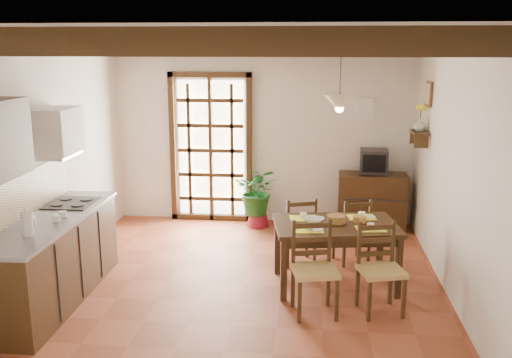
# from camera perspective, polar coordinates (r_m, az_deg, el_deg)

# --- Properties ---
(ground_plane) EXTENTS (5.00, 5.00, 0.00)m
(ground_plane) POSITION_cam_1_polar(r_m,az_deg,el_deg) (6.62, -1.23, -10.52)
(ground_plane) COLOR brown
(room_shell) EXTENTS (4.52, 5.02, 2.81)m
(room_shell) POSITION_cam_1_polar(r_m,az_deg,el_deg) (6.11, -1.32, 5.25)
(room_shell) COLOR silver
(room_shell) RESTS_ON ground_plane
(ceiling_beams) EXTENTS (4.50, 4.34, 0.20)m
(ceiling_beams) POSITION_cam_1_polar(r_m,az_deg,el_deg) (6.05, -1.36, 13.47)
(ceiling_beams) COLOR black
(ceiling_beams) RESTS_ON room_shell
(french_door) EXTENTS (1.26, 0.11, 2.32)m
(french_door) POSITION_cam_1_polar(r_m,az_deg,el_deg) (8.72, -4.53, 3.38)
(french_door) COLOR white
(french_door) RESTS_ON ground_plane
(kitchen_counter) EXTENTS (0.64, 2.25, 1.38)m
(kitchen_counter) POSITION_cam_1_polar(r_m,az_deg,el_deg) (6.43, -19.66, -7.49)
(kitchen_counter) COLOR #352210
(kitchen_counter) RESTS_ON ground_plane
(range_hood) EXTENTS (0.38, 0.60, 0.54)m
(range_hood) POSITION_cam_1_polar(r_m,az_deg,el_deg) (6.65, -19.24, 4.45)
(range_hood) COLOR white
(range_hood) RESTS_ON room_shell
(counter_items) EXTENTS (0.50, 1.43, 0.25)m
(counter_items) POSITION_cam_1_polar(r_m,az_deg,el_deg) (6.36, -19.66, -3.11)
(counter_items) COLOR black
(counter_items) RESTS_ON kitchen_counter
(dining_table) EXTENTS (1.46, 1.06, 0.73)m
(dining_table) POSITION_cam_1_polar(r_m,az_deg,el_deg) (6.45, 7.97, -5.22)
(dining_table) COLOR #342111
(dining_table) RESTS_ON ground_plane
(chair_near_left) EXTENTS (0.52, 0.50, 0.95)m
(chair_near_left) POSITION_cam_1_polar(r_m,az_deg,el_deg) (5.88, 5.83, -10.59)
(chair_near_left) COLOR tan
(chair_near_left) RESTS_ON ground_plane
(chair_near_right) EXTENTS (0.51, 0.50, 0.92)m
(chair_near_right) POSITION_cam_1_polar(r_m,az_deg,el_deg) (6.02, 12.28, -10.36)
(chair_near_right) COLOR tan
(chair_near_right) RESTS_ON ground_plane
(chair_far_left) EXTENTS (0.50, 0.48, 0.86)m
(chair_far_left) POSITION_cam_1_polar(r_m,az_deg,el_deg) (7.16, 4.20, -6.33)
(chair_far_left) COLOR tan
(chair_far_left) RESTS_ON ground_plane
(chair_far_right) EXTENTS (0.50, 0.49, 0.84)m
(chair_far_right) POSITION_cam_1_polar(r_m,az_deg,el_deg) (7.27, 9.52, -6.23)
(chair_far_right) COLOR tan
(chair_far_right) RESTS_ON ground_plane
(table_setting) EXTENTS (0.98, 0.65, 0.09)m
(table_setting) POSITION_cam_1_polar(r_m,az_deg,el_deg) (6.42, 8.00, -4.35)
(table_setting) COLOR #FCFD28
(table_setting) RESTS_ON dining_table
(table_bowl) EXTENTS (0.28, 0.28, 0.05)m
(table_bowl) POSITION_cam_1_polar(r_m,az_deg,el_deg) (6.41, 5.81, -4.12)
(table_bowl) COLOR white
(table_bowl) RESTS_ON dining_table
(sideboard) EXTENTS (1.00, 0.48, 0.84)m
(sideboard) POSITION_cam_1_polar(r_m,az_deg,el_deg) (8.58, 11.51, -2.22)
(sideboard) COLOR #352210
(sideboard) RESTS_ON ground_plane
(crt_tv) EXTENTS (0.42, 0.40, 0.34)m
(crt_tv) POSITION_cam_1_polar(r_m,az_deg,el_deg) (8.43, 11.70, 1.75)
(crt_tv) COLOR black
(crt_tv) RESTS_ON sideboard
(fuse_box) EXTENTS (0.25, 0.03, 0.32)m
(fuse_box) POSITION_cam_1_polar(r_m,az_deg,el_deg) (8.57, 10.87, 6.88)
(fuse_box) COLOR white
(fuse_box) RESTS_ON room_shell
(plant_pot) EXTENTS (0.34, 0.34, 0.21)m
(plant_pot) POSITION_cam_1_polar(r_m,az_deg,el_deg) (8.61, 0.20, -4.01)
(plant_pot) COLOR maroon
(plant_pot) RESTS_ON ground_plane
(potted_plant) EXTENTS (1.84, 1.62, 1.90)m
(potted_plant) POSITION_cam_1_polar(r_m,az_deg,el_deg) (8.49, 0.20, -1.04)
(potted_plant) COLOR #144C19
(potted_plant) RESTS_ON ground_plane
(wall_shelf) EXTENTS (0.20, 0.42, 0.20)m
(wall_shelf) POSITION_cam_1_polar(r_m,az_deg,el_deg) (7.82, 16.02, 4.24)
(wall_shelf) COLOR #352210
(wall_shelf) RESTS_ON room_shell
(shelf_vase) EXTENTS (0.15, 0.15, 0.15)m
(shelf_vase) POSITION_cam_1_polar(r_m,az_deg,el_deg) (7.80, 16.08, 5.25)
(shelf_vase) COLOR #B2BFB2
(shelf_vase) RESTS_ON wall_shelf
(shelf_flowers) EXTENTS (0.14, 0.14, 0.36)m
(shelf_flowers) POSITION_cam_1_polar(r_m,az_deg,el_deg) (7.77, 16.18, 6.76)
(shelf_flowers) COLOR #FCFD28
(shelf_flowers) RESTS_ON shelf_vase
(framed_picture) EXTENTS (0.03, 0.32, 0.32)m
(framed_picture) POSITION_cam_1_polar(r_m,az_deg,el_deg) (7.77, 16.88, 8.14)
(framed_picture) COLOR brown
(framed_picture) RESTS_ON room_shell
(pendant_lamp) EXTENTS (0.36, 0.36, 0.84)m
(pendant_lamp) POSITION_cam_1_polar(r_m,az_deg,el_deg) (6.25, 8.36, 7.71)
(pendant_lamp) COLOR black
(pendant_lamp) RESTS_ON room_shell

